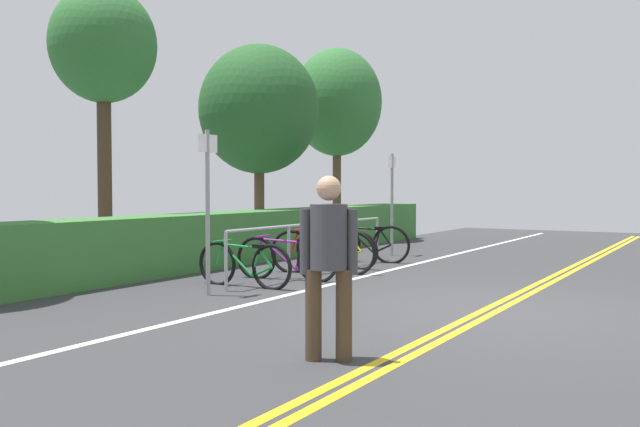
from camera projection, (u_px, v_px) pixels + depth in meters
ground_plane at (492, 312)px, 8.25m from camera, size 31.64×11.56×0.05m
centre_line_yellow_inner at (499, 310)px, 8.21m from camera, size 28.47×0.10×0.00m
centre_line_yellow_outer at (485, 309)px, 8.29m from camera, size 28.47×0.10×0.00m
bike_lane_stripe_white at (300, 292)px, 9.65m from camera, size 28.47×0.12×0.00m
bike_rack at (315, 235)px, 11.74m from camera, size 4.85×0.05×0.86m
bicycle_0 at (244, 265)px, 10.13m from camera, size 0.46×1.67×0.71m
bicycle_1 at (287, 259)px, 10.89m from camera, size 0.46×1.77×0.72m
bicycle_2 at (322, 252)px, 11.69m from camera, size 0.60×1.81×0.78m
bicycle_3 at (336, 249)px, 12.55m from camera, size 0.46×1.73×0.72m
bicycle_4 at (366, 244)px, 13.42m from camera, size 0.54×1.69×0.77m
pedestrian at (329, 256)px, 5.82m from camera, size 0.32×0.45×1.57m
sign_post_near at (208, 196)px, 9.29m from camera, size 0.36×0.06×2.23m
sign_post_far at (392, 194)px, 14.72m from camera, size 0.36×0.07×2.18m
hedge_backdrop at (262, 234)px, 14.16m from camera, size 13.80×0.93×0.98m
tree_mid at (103, 48)px, 13.20m from camera, size 2.03×2.03×5.31m
tree_far_right at (259, 110)px, 15.84m from camera, size 2.76×2.76×4.72m
tree_extra at (337, 103)px, 18.95m from camera, size 2.47×2.47×5.27m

